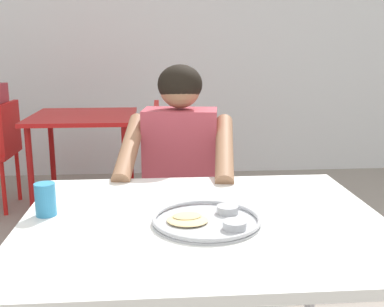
{
  "coord_description": "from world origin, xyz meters",
  "views": [
    {
      "loc": [
        -0.08,
        -1.31,
        1.25
      ],
      "look_at": [
        0.05,
        0.3,
        0.87
      ],
      "focal_mm": 43.51,
      "sensor_mm": 36.0,
      "label": 1
    }
  ],
  "objects_px": {
    "thali_tray": "(208,220)",
    "diner_foreground": "(179,170)",
    "table_background_red": "(84,127)",
    "table_foreground": "(203,238)",
    "chair_foreground": "(182,198)",
    "chair_red_right": "(172,146)",
    "drinking_cup": "(45,198)"
  },
  "relations": [
    {
      "from": "thali_tray",
      "to": "diner_foreground",
      "type": "distance_m",
      "value": 0.73
    },
    {
      "from": "thali_tray",
      "to": "table_background_red",
      "type": "bearing_deg",
      "value": 107.37
    },
    {
      "from": "table_foreground",
      "to": "chair_foreground",
      "type": "height_order",
      "value": "chair_foreground"
    },
    {
      "from": "table_foreground",
      "to": "thali_tray",
      "type": "height_order",
      "value": "thali_tray"
    },
    {
      "from": "chair_red_right",
      "to": "chair_foreground",
      "type": "bearing_deg",
      "value": -90.04
    },
    {
      "from": "thali_tray",
      "to": "chair_red_right",
      "type": "height_order",
      "value": "chair_red_right"
    },
    {
      "from": "drinking_cup",
      "to": "table_background_red",
      "type": "bearing_deg",
      "value": 95.33
    },
    {
      "from": "diner_foreground",
      "to": "thali_tray",
      "type": "bearing_deg",
      "value": -85.98
    },
    {
      "from": "thali_tray",
      "to": "table_foreground",
      "type": "bearing_deg",
      "value": 100.22
    },
    {
      "from": "drinking_cup",
      "to": "diner_foreground",
      "type": "height_order",
      "value": "diner_foreground"
    },
    {
      "from": "thali_tray",
      "to": "chair_red_right",
      "type": "bearing_deg",
      "value": 90.65
    },
    {
      "from": "drinking_cup",
      "to": "chair_foreground",
      "type": "distance_m",
      "value": 1.01
    },
    {
      "from": "drinking_cup",
      "to": "table_background_red",
      "type": "relative_size",
      "value": 0.13
    },
    {
      "from": "chair_foreground",
      "to": "diner_foreground",
      "type": "height_order",
      "value": "diner_foreground"
    },
    {
      "from": "chair_red_right",
      "to": "drinking_cup",
      "type": "bearing_deg",
      "value": -102.55
    },
    {
      "from": "diner_foreground",
      "to": "table_background_red",
      "type": "relative_size",
      "value": 1.43
    },
    {
      "from": "table_foreground",
      "to": "table_background_red",
      "type": "distance_m",
      "value": 2.31
    },
    {
      "from": "chair_red_right",
      "to": "table_foreground",
      "type": "bearing_deg",
      "value": -89.54
    },
    {
      "from": "chair_foreground",
      "to": "diner_foreground",
      "type": "bearing_deg",
      "value": -96.15
    },
    {
      "from": "chair_foreground",
      "to": "drinking_cup",
      "type": "bearing_deg",
      "value": -119.46
    },
    {
      "from": "drinking_cup",
      "to": "thali_tray",
      "type": "bearing_deg",
      "value": -12.11
    },
    {
      "from": "diner_foreground",
      "to": "table_foreground",
      "type": "bearing_deg",
      "value": -86.38
    },
    {
      "from": "drinking_cup",
      "to": "chair_foreground",
      "type": "bearing_deg",
      "value": 60.54
    },
    {
      "from": "chair_red_right",
      "to": "table_background_red",
      "type": "bearing_deg",
      "value": -179.56
    },
    {
      "from": "diner_foreground",
      "to": "table_background_red",
      "type": "xyz_separation_m",
      "value": [
        -0.65,
        1.52,
        -0.06
      ]
    },
    {
      "from": "thali_tray",
      "to": "diner_foreground",
      "type": "relative_size",
      "value": 0.28
    },
    {
      "from": "diner_foreground",
      "to": "table_background_red",
      "type": "distance_m",
      "value": 1.66
    },
    {
      "from": "table_background_red",
      "to": "drinking_cup",
      "type": "bearing_deg",
      "value": -84.67
    },
    {
      "from": "chair_red_right",
      "to": "thali_tray",
      "type": "bearing_deg",
      "value": -89.35
    },
    {
      "from": "table_foreground",
      "to": "table_background_red",
      "type": "relative_size",
      "value": 1.39
    },
    {
      "from": "drinking_cup",
      "to": "diner_foreground",
      "type": "relative_size",
      "value": 0.09
    },
    {
      "from": "drinking_cup",
      "to": "chair_red_right",
      "type": "height_order",
      "value": "drinking_cup"
    }
  ]
}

